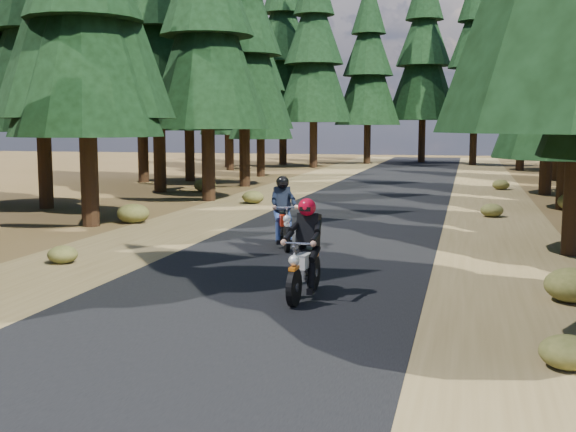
% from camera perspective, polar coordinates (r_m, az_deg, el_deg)
% --- Properties ---
extents(ground, '(120.00, 120.00, 0.00)m').
position_cam_1_polar(ground, '(13.99, -1.49, -5.23)').
color(ground, '#4C3B1B').
rests_on(ground, ground).
extents(road, '(6.00, 100.00, 0.01)m').
position_cam_1_polar(road, '(18.77, 2.59, -2.01)').
color(road, black).
rests_on(road, ground).
extents(shoulder_l, '(3.20, 100.00, 0.01)m').
position_cam_1_polar(shoulder_l, '(20.17, -10.33, -1.48)').
color(shoulder_l, brown).
rests_on(shoulder_l, ground).
extents(shoulder_r, '(3.20, 100.00, 0.01)m').
position_cam_1_polar(shoulder_r, '(18.43, 16.76, -2.49)').
color(shoulder_r, brown).
rests_on(shoulder_r, ground).
extents(pine_forest, '(34.59, 55.08, 16.32)m').
position_cam_1_polar(pine_forest, '(34.75, 8.08, 15.22)').
color(pine_forest, black).
rests_on(pine_forest, ground).
extents(understory_shrubs, '(16.15, 31.87, 0.64)m').
position_cam_1_polar(understory_shrubs, '(20.65, 5.90, -0.44)').
color(understory_shrubs, '#474C1E').
rests_on(understory_shrubs, ground).
extents(rider_lead, '(0.68, 1.97, 1.74)m').
position_cam_1_polar(rider_lead, '(12.56, 1.29, -3.94)').
color(rider_lead, silver).
rests_on(rider_lead, road).
extents(rider_follow, '(1.28, 2.05, 1.76)m').
position_cam_1_polar(rider_follow, '(17.70, -0.36, -0.65)').
color(rider_follow, '#9E1B0A').
rests_on(rider_follow, road).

